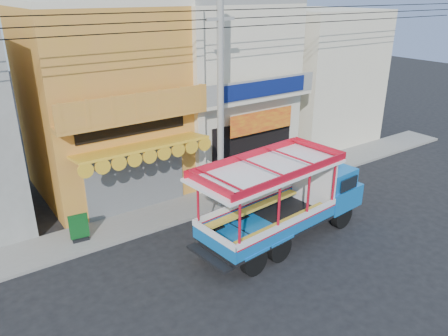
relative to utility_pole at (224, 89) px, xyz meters
name	(u,v)px	position (x,y,z in m)	size (l,w,h in m)	color
ground	(291,233)	(0.85, -3.30, -5.03)	(90.00, 90.00, 0.00)	black
sidewalk	(230,194)	(0.85, 0.70, -4.97)	(30.00, 2.00, 0.12)	slate
shophouse_left	(103,101)	(-3.15, 4.66, -0.92)	(6.00, 7.50, 8.24)	gold
shophouse_right	(217,85)	(2.85, 4.66, -0.93)	(6.00, 6.75, 8.24)	beige
party_pilaster	(200,108)	(-0.15, 1.55, -1.03)	(0.35, 0.30, 8.00)	beige
filler_building_right	(314,76)	(9.85, 4.70, -1.23)	(6.00, 6.00, 7.60)	beige
utility_pole	(224,89)	(0.00, 0.00, 0.00)	(28.00, 0.26, 9.00)	gray
songthaew_truck	(293,196)	(0.78, -3.32, -3.45)	(7.24, 2.94, 3.29)	black
green_sign	(79,230)	(-5.96, 0.57, -4.48)	(0.68, 0.38, 1.04)	black
potted_plant_a	(249,181)	(1.70, 0.46, -4.46)	(0.81, 0.70, 0.90)	#1C6322
potted_plant_b	(284,171)	(3.87, 0.46, -4.48)	(0.48, 0.38, 0.87)	#1C6322
potted_plant_c	(313,156)	(6.36, 1.02, -4.43)	(0.55, 0.55, 0.97)	#1C6322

